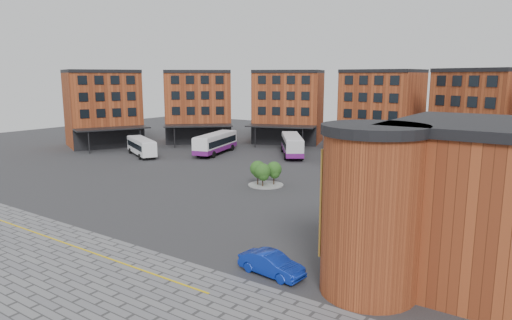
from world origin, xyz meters
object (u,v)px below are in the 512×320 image
Objects in this scene: bus_f at (472,182)px; blue_car at (271,264)px; tree_island at (265,172)px; bus_a at (141,146)px; bus_c at (292,145)px; bus_d at (348,149)px; bus_b at (216,143)px; bus_e at (399,158)px.

bus_f is 1.96× the size of blue_car.
blue_car is (14.57, -21.05, -1.01)m from tree_island.
bus_a is 0.89× the size of bus_c.
bus_b is at bearing -174.04° from bus_d.
bus_d is 2.62× the size of blue_car.
tree_island is 0.34× the size of bus_b.
bus_b reaches higher than bus_d.
tree_island is 23.80m from bus_f.
bus_d is at bearing 86.92° from tree_island.
tree_island is at bearing -106.05° from bus_d.
bus_a is 0.88× the size of bus_e.
bus_a is 12.65m from bus_b.
bus_a is at bearing -164.81° from bus_d.
bus_d is (30.49, 16.32, 0.10)m from bus_a.
bus_b is at bearing 49.78° from blue_car.
bus_c is 47.70m from blue_car.
bus_b reaches higher than bus_c.
bus_a is 25.63m from bus_c.
bus_c is 2.46× the size of blue_car.
bus_b is at bearing 143.60° from tree_island.
bus_e is at bearing -8.80° from bus_b.
bus_f is at bearing -22.48° from bus_b.
bus_b is at bearing 170.67° from bus_c.
bus_b is 13.34m from bus_c.
bus_f is at bearing -7.57° from blue_car.
bus_c is at bearing 176.48° from bus_d.
bus_a is at bearing -128.52° from bus_f.
bus_c reaches higher than bus_d.
tree_island is at bearing 40.39° from blue_car.
bus_a is (-29.29, 6.05, -0.03)m from tree_island.
blue_car is (-7.22, -30.62, -0.81)m from bus_f.
bus_c is 9.66m from bus_d.
bus_b is at bearing -139.79° from bus_f.
bus_a is 51.56m from blue_car.
bus_f is at bearing -44.83° from bus_d.
bus_a is at bearing -150.21° from bus_b.
blue_car is at bearing -53.30° from bus_e.
bus_e reaches higher than bus_f.
bus_a is at bearing -131.68° from bus_e.
bus_b reaches higher than bus_f.
bus_b is 2.68× the size of blue_car.
bus_c is 0.99× the size of bus_e.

